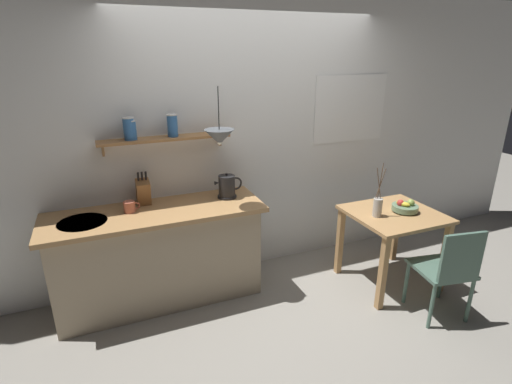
{
  "coord_description": "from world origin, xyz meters",
  "views": [
    {
      "loc": [
        -1.38,
        -2.85,
        2.17
      ],
      "look_at": [
        -0.1,
        0.25,
        0.95
      ],
      "focal_mm": 27.45,
      "sensor_mm": 36.0,
      "label": 1
    }
  ],
  "objects_px": {
    "dining_table": "(393,225)",
    "dining_chair_near": "(448,268)",
    "pendant_lamp": "(219,137)",
    "knife_block": "(143,191)",
    "coffee_mug_by_sink": "(130,207)",
    "electric_kettle": "(227,187)",
    "twig_vase": "(378,206)",
    "fruit_bowl": "(405,207)"
  },
  "relations": [
    {
      "from": "dining_chair_near",
      "to": "pendant_lamp",
      "type": "bearing_deg",
      "value": 147.55
    },
    {
      "from": "twig_vase",
      "to": "pendant_lamp",
      "type": "distance_m",
      "value": 1.56
    },
    {
      "from": "fruit_bowl",
      "to": "coffee_mug_by_sink",
      "type": "bearing_deg",
      "value": 166.25
    },
    {
      "from": "dining_chair_near",
      "to": "pendant_lamp",
      "type": "xyz_separation_m",
      "value": [
        -1.61,
        1.02,
        1.02
      ]
    },
    {
      "from": "coffee_mug_by_sink",
      "to": "electric_kettle",
      "type": "bearing_deg",
      "value": 1.35
    },
    {
      "from": "dining_table",
      "to": "dining_chair_near",
      "type": "relative_size",
      "value": 0.95
    },
    {
      "from": "fruit_bowl",
      "to": "pendant_lamp",
      "type": "xyz_separation_m",
      "value": [
        -1.66,
        0.41,
        0.72
      ]
    },
    {
      "from": "coffee_mug_by_sink",
      "to": "pendant_lamp",
      "type": "distance_m",
      "value": 0.95
    },
    {
      "from": "dining_table",
      "to": "pendant_lamp",
      "type": "bearing_deg",
      "value": 165.68
    },
    {
      "from": "dining_chair_near",
      "to": "fruit_bowl",
      "type": "bearing_deg",
      "value": 85.26
    },
    {
      "from": "coffee_mug_by_sink",
      "to": "knife_block",
      "type": "bearing_deg",
      "value": 44.2
    },
    {
      "from": "dining_chair_near",
      "to": "pendant_lamp",
      "type": "relative_size",
      "value": 1.83
    },
    {
      "from": "dining_chair_near",
      "to": "fruit_bowl",
      "type": "relative_size",
      "value": 3.58
    },
    {
      "from": "fruit_bowl",
      "to": "knife_block",
      "type": "distance_m",
      "value": 2.39
    },
    {
      "from": "electric_kettle",
      "to": "knife_block",
      "type": "relative_size",
      "value": 0.84
    },
    {
      "from": "dining_chair_near",
      "to": "electric_kettle",
      "type": "height_order",
      "value": "electric_kettle"
    },
    {
      "from": "dining_table",
      "to": "electric_kettle",
      "type": "bearing_deg",
      "value": 157.62
    },
    {
      "from": "electric_kettle",
      "to": "coffee_mug_by_sink",
      "type": "distance_m",
      "value": 0.86
    },
    {
      "from": "coffee_mug_by_sink",
      "to": "dining_chair_near",
      "type": "bearing_deg",
      "value": -26.99
    },
    {
      "from": "twig_vase",
      "to": "electric_kettle",
      "type": "height_order",
      "value": "twig_vase"
    },
    {
      "from": "coffee_mug_by_sink",
      "to": "dining_table",
      "type": "bearing_deg",
      "value": -13.98
    },
    {
      "from": "pendant_lamp",
      "to": "electric_kettle",
      "type": "bearing_deg",
      "value": 58.98
    },
    {
      "from": "fruit_bowl",
      "to": "coffee_mug_by_sink",
      "type": "distance_m",
      "value": 2.48
    },
    {
      "from": "dining_chair_near",
      "to": "coffee_mug_by_sink",
      "type": "distance_m",
      "value": 2.68
    },
    {
      "from": "dining_table",
      "to": "dining_chair_near",
      "type": "height_order",
      "value": "dining_chair_near"
    },
    {
      "from": "knife_block",
      "to": "coffee_mug_by_sink",
      "type": "distance_m",
      "value": 0.2
    },
    {
      "from": "fruit_bowl",
      "to": "coffee_mug_by_sink",
      "type": "xyz_separation_m",
      "value": [
        -2.41,
        0.59,
        0.15
      ]
    },
    {
      "from": "fruit_bowl",
      "to": "electric_kettle",
      "type": "relative_size",
      "value": 0.92
    },
    {
      "from": "twig_vase",
      "to": "dining_chair_near",
      "type": "bearing_deg",
      "value": -67.17
    },
    {
      "from": "twig_vase",
      "to": "pendant_lamp",
      "type": "height_order",
      "value": "pendant_lamp"
    },
    {
      "from": "dining_table",
      "to": "knife_block",
      "type": "distance_m",
      "value": 2.32
    },
    {
      "from": "knife_block",
      "to": "coffee_mug_by_sink",
      "type": "bearing_deg",
      "value": -135.8
    },
    {
      "from": "electric_kettle",
      "to": "knife_block",
      "type": "xyz_separation_m",
      "value": [
        -0.73,
        0.11,
        0.02
      ]
    },
    {
      "from": "twig_vase",
      "to": "dining_table",
      "type": "bearing_deg",
      "value": 1.01
    },
    {
      "from": "fruit_bowl",
      "to": "pendant_lamp",
      "type": "height_order",
      "value": "pendant_lamp"
    },
    {
      "from": "twig_vase",
      "to": "knife_block",
      "type": "relative_size",
      "value": 1.64
    },
    {
      "from": "knife_block",
      "to": "twig_vase",
      "type": "bearing_deg",
      "value": -19.84
    },
    {
      "from": "dining_table",
      "to": "knife_block",
      "type": "bearing_deg",
      "value": 162.06
    },
    {
      "from": "knife_block",
      "to": "pendant_lamp",
      "type": "bearing_deg",
      "value": -26.51
    },
    {
      "from": "knife_block",
      "to": "pendant_lamp",
      "type": "height_order",
      "value": "pendant_lamp"
    },
    {
      "from": "dining_chair_near",
      "to": "electric_kettle",
      "type": "distance_m",
      "value": 2.0
    },
    {
      "from": "dining_table",
      "to": "electric_kettle",
      "type": "relative_size",
      "value": 3.11
    }
  ]
}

